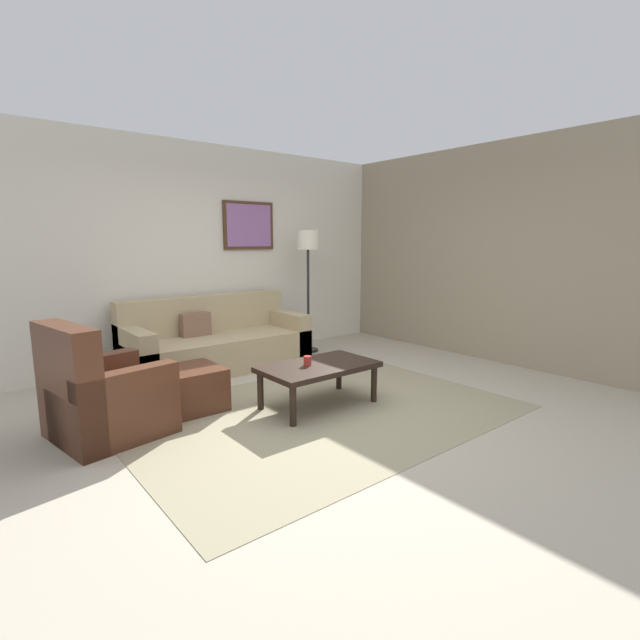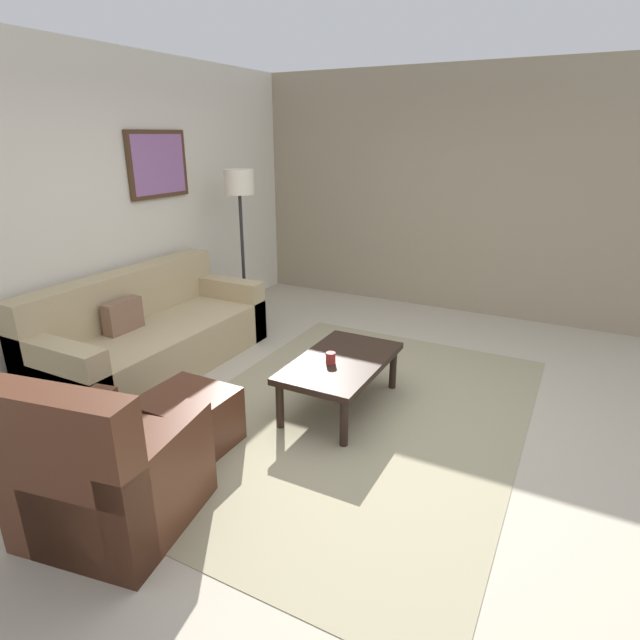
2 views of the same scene
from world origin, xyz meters
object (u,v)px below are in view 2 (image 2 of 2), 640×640
object	(u,v)px
couch_main	(148,336)
lamp_standing	(240,198)
framed_artwork	(158,164)
cup	(331,358)
ottoman	(188,421)
coffee_table	(341,365)
armchair_leather	(104,481)

from	to	relation	value
couch_main	lamp_standing	distance (m)	1.82
lamp_standing	framed_artwork	world-z (taller)	framed_artwork
cup	lamp_standing	distance (m)	2.48
ottoman	coffee_table	xyz separation A→B (m)	(1.00, -0.68, 0.16)
armchair_leather	lamp_standing	bearing A→B (deg)	22.74
framed_artwork	coffee_table	bearing A→B (deg)	-105.80
framed_artwork	lamp_standing	bearing A→B (deg)	-38.59
armchair_leather	ottoman	bearing A→B (deg)	10.11
framed_artwork	ottoman	bearing A→B (deg)	-134.94
coffee_table	framed_artwork	distance (m)	2.82
ottoman	coffee_table	distance (m)	1.22
coffee_table	couch_main	bearing A→B (deg)	93.90
armchair_leather	framed_artwork	xyz separation A→B (m)	(2.48, 1.81, 1.47)
cup	ottoman	bearing A→B (deg)	144.29
couch_main	framed_artwork	world-z (taller)	framed_artwork
ottoman	cup	world-z (taller)	cup
ottoman	framed_artwork	distance (m)	2.83
armchair_leather	ottoman	xyz separation A→B (m)	(0.81, 0.15, -0.11)
framed_artwork	armchair_leather	bearing A→B (deg)	-143.82
armchair_leather	lamp_standing	size ratio (longest dim) A/B	0.56
lamp_standing	framed_artwork	size ratio (longest dim) A/B	2.23
lamp_standing	cup	bearing A→B (deg)	-127.87
cup	lamp_standing	bearing A→B (deg)	52.13
ottoman	armchair_leather	bearing A→B (deg)	-169.89
coffee_table	framed_artwork	xyz separation A→B (m)	(0.67, 2.35, 1.42)
armchair_leather	lamp_standing	distance (m)	3.55
armchair_leather	cup	xyz separation A→B (m)	(1.71, -0.50, 0.15)
armchair_leather	coffee_table	distance (m)	1.89
couch_main	armchair_leather	xyz separation A→B (m)	(-1.68, -1.38, 0.01)
couch_main	framed_artwork	bearing A→B (deg)	28.49
coffee_table	framed_artwork	bearing A→B (deg)	74.20
lamp_standing	couch_main	bearing A→B (deg)	176.99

